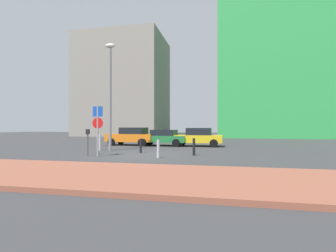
{
  "coord_description": "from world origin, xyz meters",
  "views": [
    {
      "loc": [
        4.63,
        -13.92,
        1.6
      ],
      "look_at": [
        1.22,
        1.77,
        1.67
      ],
      "focal_mm": 27.34,
      "sensor_mm": 36.0,
      "label": 1
    }
  ],
  "objects_px": {
    "parking_sign_post": "(98,125)",
    "traffic_bollard_near": "(141,146)",
    "parked_car_yellow": "(198,137)",
    "traffic_bollard_mid": "(158,149)",
    "parked_car_orange": "(132,136)",
    "traffic_bollard_far": "(194,147)",
    "parking_meter": "(88,139)",
    "street_lamp": "(110,88)",
    "traffic_bollard_edge": "(100,142)",
    "parked_car_green": "(162,137)"
  },
  "relations": [
    {
      "from": "traffic_bollard_near",
      "to": "parked_car_yellow",
      "type": "bearing_deg",
      "value": 65.05
    },
    {
      "from": "parked_car_green",
      "to": "traffic_bollard_near",
      "type": "distance_m",
      "value": 6.14
    },
    {
      "from": "parking_sign_post",
      "to": "traffic_bollard_near",
      "type": "distance_m",
      "value": 3.14
    },
    {
      "from": "street_lamp",
      "to": "traffic_bollard_far",
      "type": "relative_size",
      "value": 7.52
    },
    {
      "from": "street_lamp",
      "to": "traffic_bollard_near",
      "type": "xyz_separation_m",
      "value": [
        2.54,
        -1.08,
        -3.82
      ]
    },
    {
      "from": "parking_sign_post",
      "to": "parking_meter",
      "type": "distance_m",
      "value": 1.19
    },
    {
      "from": "parking_sign_post",
      "to": "traffic_bollard_far",
      "type": "height_order",
      "value": "parking_sign_post"
    },
    {
      "from": "parked_car_yellow",
      "to": "traffic_bollard_near",
      "type": "relative_size",
      "value": 4.63
    },
    {
      "from": "parking_meter",
      "to": "traffic_bollard_edge",
      "type": "bearing_deg",
      "value": 104.9
    },
    {
      "from": "parked_car_orange",
      "to": "parking_sign_post",
      "type": "bearing_deg",
      "value": -81.98
    },
    {
      "from": "parking_sign_post",
      "to": "traffic_bollard_far",
      "type": "xyz_separation_m",
      "value": [
        5.03,
        1.65,
        -1.24
      ]
    },
    {
      "from": "parked_car_orange",
      "to": "traffic_bollard_mid",
      "type": "xyz_separation_m",
      "value": [
        4.55,
        -8.41,
        -0.33
      ]
    },
    {
      "from": "parking_sign_post",
      "to": "parking_meter",
      "type": "xyz_separation_m",
      "value": [
        -0.82,
        0.39,
        -0.77
      ]
    },
    {
      "from": "parked_car_yellow",
      "to": "street_lamp",
      "type": "distance_m",
      "value": 8.26
    },
    {
      "from": "parked_car_yellow",
      "to": "traffic_bollard_mid",
      "type": "xyz_separation_m",
      "value": [
        -1.21,
        -8.45,
        -0.31
      ]
    },
    {
      "from": "traffic_bollard_mid",
      "to": "traffic_bollard_edge",
      "type": "relative_size",
      "value": 0.86
    },
    {
      "from": "parked_car_green",
      "to": "parked_car_yellow",
      "type": "bearing_deg",
      "value": 1.94
    },
    {
      "from": "parked_car_green",
      "to": "parked_car_orange",
      "type": "bearing_deg",
      "value": 178.74
    },
    {
      "from": "parking_sign_post",
      "to": "street_lamp",
      "type": "bearing_deg",
      "value": 104.44
    },
    {
      "from": "parked_car_green",
      "to": "traffic_bollard_edge",
      "type": "relative_size",
      "value": 4.03
    },
    {
      "from": "parked_car_orange",
      "to": "traffic_bollard_edge",
      "type": "height_order",
      "value": "parked_car_orange"
    },
    {
      "from": "parked_car_orange",
      "to": "parked_car_yellow",
      "type": "relative_size",
      "value": 1.05
    },
    {
      "from": "traffic_bollard_mid",
      "to": "traffic_bollard_near",
      "type": "bearing_deg",
      "value": 127.3
    },
    {
      "from": "traffic_bollard_far",
      "to": "traffic_bollard_edge",
      "type": "bearing_deg",
      "value": 165.35
    },
    {
      "from": "parked_car_orange",
      "to": "traffic_bollard_far",
      "type": "xyz_separation_m",
      "value": [
        6.23,
        -6.88,
        -0.32
      ]
    },
    {
      "from": "street_lamp",
      "to": "traffic_bollard_mid",
      "type": "bearing_deg",
      "value": -37.92
    },
    {
      "from": "parking_meter",
      "to": "traffic_bollard_edge",
      "type": "distance_m",
      "value": 3.13
    },
    {
      "from": "parked_car_yellow",
      "to": "parking_sign_post",
      "type": "height_order",
      "value": "parking_sign_post"
    },
    {
      "from": "street_lamp",
      "to": "traffic_bollard_far",
      "type": "distance_m",
      "value": 7.24
    },
    {
      "from": "street_lamp",
      "to": "parking_sign_post",
      "type": "bearing_deg",
      "value": -75.56
    },
    {
      "from": "traffic_bollard_mid",
      "to": "street_lamp",
      "type": "bearing_deg",
      "value": 142.08
    },
    {
      "from": "street_lamp",
      "to": "traffic_bollard_far",
      "type": "bearing_deg",
      "value": -16.68
    },
    {
      "from": "parking_meter",
      "to": "traffic_bollard_far",
      "type": "bearing_deg",
      "value": 12.16
    },
    {
      "from": "parked_car_yellow",
      "to": "street_lamp",
      "type": "bearing_deg",
      "value": -136.57
    },
    {
      "from": "parked_car_yellow",
      "to": "parking_meter",
      "type": "distance_m",
      "value": 9.79
    },
    {
      "from": "parked_car_yellow",
      "to": "traffic_bollard_far",
      "type": "relative_size",
      "value": 4.23
    },
    {
      "from": "parked_car_green",
      "to": "parked_car_yellow",
      "type": "xyz_separation_m",
      "value": [
        3.01,
        0.1,
        0.07
      ]
    },
    {
      "from": "traffic_bollard_edge",
      "to": "traffic_bollard_mid",
      "type": "bearing_deg",
      "value": -33.3
    },
    {
      "from": "parked_car_orange",
      "to": "parked_car_yellow",
      "type": "xyz_separation_m",
      "value": [
        5.76,
        0.04,
        -0.02
      ]
    },
    {
      "from": "parked_car_yellow",
      "to": "traffic_bollard_mid",
      "type": "distance_m",
      "value": 8.54
    },
    {
      "from": "traffic_bollard_near",
      "to": "street_lamp",
      "type": "bearing_deg",
      "value": 156.99
    },
    {
      "from": "traffic_bollard_edge",
      "to": "parked_car_orange",
      "type": "bearing_deg",
      "value": 85.41
    },
    {
      "from": "parked_car_yellow",
      "to": "traffic_bollard_near",
      "type": "height_order",
      "value": "parked_car_yellow"
    },
    {
      "from": "parked_car_yellow",
      "to": "parking_meter",
      "type": "bearing_deg",
      "value": -123.33
    },
    {
      "from": "parked_car_green",
      "to": "traffic_bollard_edge",
      "type": "distance_m",
      "value": 5.99
    },
    {
      "from": "parked_car_yellow",
      "to": "street_lamp",
      "type": "height_order",
      "value": "street_lamp"
    },
    {
      "from": "parking_meter",
      "to": "traffic_bollard_edge",
      "type": "xyz_separation_m",
      "value": [
        -0.8,
        3.0,
        -0.41
      ]
    },
    {
      "from": "street_lamp",
      "to": "traffic_bollard_far",
      "type": "xyz_separation_m",
      "value": [
        5.91,
        -1.77,
        -3.78
      ]
    },
    {
      "from": "parked_car_orange",
      "to": "traffic_bollard_near",
      "type": "distance_m",
      "value": 6.83
    },
    {
      "from": "parking_sign_post",
      "to": "traffic_bollard_near",
      "type": "height_order",
      "value": "parking_sign_post"
    }
  ]
}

